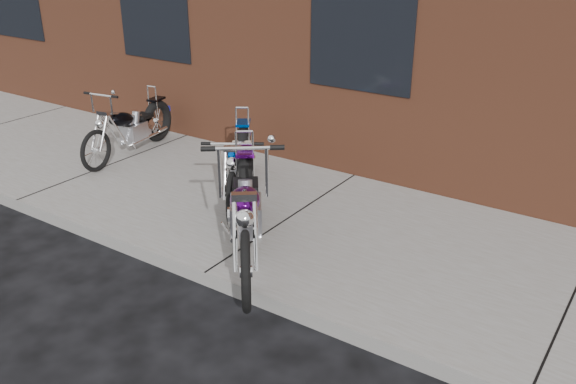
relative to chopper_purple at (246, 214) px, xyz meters
The scene contains 5 objects.
ground 0.79m from the chopper_purple, 103.23° to the right, with size 120.00×120.00×0.00m, color black.
sidewalk 1.12m from the chopper_purple, 96.94° to the left, with size 22.00×3.00×0.15m, color slate.
chopper_purple is the anchor object (origin of this frame).
chopper_blue 1.46m from the chopper_purple, 131.07° to the left, with size 1.26×1.88×0.94m.
chopper_third 3.49m from the chopper_purple, 155.88° to the left, with size 0.55×1.98×1.01m.
Camera 1 is at (3.47, -3.71, 3.18)m, focal length 38.00 mm.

